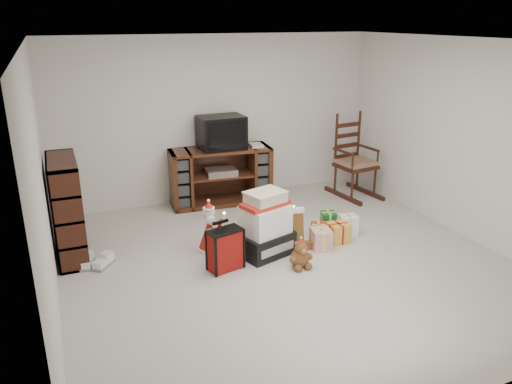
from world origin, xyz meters
TOP-DOWN VIEW (x-y plane):
  - room at (0.00, 0.00)m, footprint 5.01×5.01m
  - tv_stand at (-0.06, 2.20)m, footprint 1.56×0.67m
  - bookshelf at (-2.31, 1.17)m, footprint 0.33×0.99m
  - rocking_chair at (2.03, 1.77)m, footprint 0.65×0.96m
  - gift_pile at (-0.14, 0.31)m, footprint 0.73×0.62m
  - red_suitcase at (-0.71, 0.12)m, footprint 0.41×0.28m
  - stocking at (0.26, 0.29)m, footprint 0.27×0.15m
  - teddy_bear at (0.09, -0.16)m, footprint 0.22×0.20m
  - santa_figurine at (0.28, 0.75)m, footprint 0.26×0.25m
  - mrs_claus_figurine at (-0.73, 0.67)m, footprint 0.32×0.30m
  - sneaker_pair at (-2.08, 0.76)m, footprint 0.43×0.32m
  - gift_cluster at (0.85, 0.39)m, footprint 0.67×0.76m
  - crt_television at (-0.04, 2.19)m, footprint 0.67×0.50m

SIDE VIEW (x-z plane):
  - sneaker_pair at x=-2.08m, z-range 0.00..0.11m
  - gift_cluster at x=0.85m, z-range 0.00..0.23m
  - teddy_bear at x=0.09m, z-range -0.02..0.31m
  - santa_figurine at x=0.28m, z-range -0.06..0.47m
  - red_suitcase at x=-0.71m, z-range -0.04..0.54m
  - mrs_claus_figurine at x=-0.73m, z-range -0.08..0.57m
  - stocking at x=0.26m, z-range 0.00..0.55m
  - gift_pile at x=-0.14m, z-range -0.05..0.74m
  - tv_stand at x=-0.06m, z-range 0.00..0.87m
  - rocking_chair at x=2.03m, z-range -0.22..1.15m
  - bookshelf at x=-2.31m, z-range -0.02..1.18m
  - crt_television at x=-0.04m, z-range 0.87..1.35m
  - room at x=0.00m, z-range -0.01..2.51m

